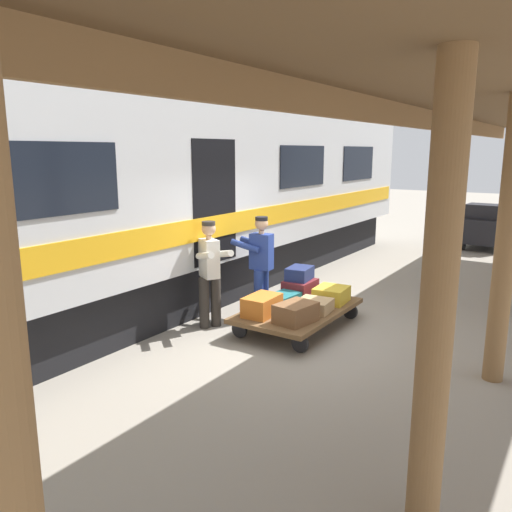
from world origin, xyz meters
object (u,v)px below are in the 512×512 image
object	(u,v)px
train_car	(149,191)
suitcase_maroon_trunk	(300,288)
suitcase_tan_vintage	(315,305)
luggage_cart	(298,311)
suitcase_teal_softside	(282,300)
suitcase_yellow_case	(331,295)
baggage_tug	(485,227)
suitcase_orange_carryall	(262,305)
suitcase_brown_leather	(296,313)
suitcase_navy_fabric	(300,273)
porter_in_overalls	(260,263)
porter_by_door	(210,271)

from	to	relation	value
train_car	suitcase_maroon_trunk	size ratio (longest dim) A/B	29.61
suitcase_maroon_trunk	suitcase_tan_vintage	distance (m)	0.84
luggage_cart	suitcase_teal_softside	bearing A→B (deg)	-0.00
suitcase_yellow_case	baggage_tug	xyz separation A→B (m)	(-0.91, -8.21, 0.18)
suitcase_orange_carryall	suitcase_brown_leather	world-z (taller)	suitcase_orange_carryall
suitcase_tan_vintage	suitcase_orange_carryall	xyz separation A→B (m)	(0.58, 0.60, 0.06)
suitcase_navy_fabric	porter_in_overalls	size ratio (longest dim) A/B	0.29
suitcase_orange_carryall	luggage_cart	bearing A→B (deg)	-116.08
suitcase_maroon_trunk	suitcase_tan_vintage	bearing A→B (deg)	134.39
train_car	luggage_cart	xyz separation A→B (m)	(-2.91, -0.28, -1.78)
suitcase_orange_carryall	porter_in_overalls	world-z (taller)	porter_in_overalls
suitcase_maroon_trunk	suitcase_orange_carryall	xyz separation A→B (m)	(-0.00, 1.19, 0.01)
suitcase_tan_vintage	suitcase_teal_softside	distance (m)	0.58
suitcase_maroon_trunk	suitcase_teal_softside	xyz separation A→B (m)	(-0.00, 0.60, -0.05)
suitcase_teal_softside	porter_in_overalls	size ratio (longest dim) A/B	0.37
porter_by_door	suitcase_teal_softside	bearing A→B (deg)	-139.39
suitcase_yellow_case	luggage_cart	bearing A→B (deg)	63.92
luggage_cart	porter_in_overalls	world-z (taller)	porter_in_overalls
suitcase_maroon_trunk	suitcase_navy_fabric	size ratio (longest dim) A/B	1.15
suitcase_teal_softside	baggage_tug	xyz separation A→B (m)	(-1.49, -8.81, 0.21)
suitcase_navy_fabric	porter_by_door	xyz separation A→B (m)	(0.84, 1.38, 0.21)
luggage_cart	porter_in_overalls	size ratio (longest dim) A/B	1.28
porter_by_door	suitcase_orange_carryall	bearing A→B (deg)	-170.09
suitcase_teal_softside	suitcase_brown_leather	size ratio (longest dim) A/B	1.05
suitcase_maroon_trunk	porter_by_door	bearing A→B (deg)	57.01
train_car	suitcase_brown_leather	distance (m)	3.59
suitcase_tan_vintage	porter_in_overalls	bearing A→B (deg)	-8.77
suitcase_maroon_trunk	suitcase_orange_carryall	bearing A→B (deg)	90.00
baggage_tug	suitcase_navy_fabric	bearing A→B (deg)	79.39
luggage_cart	baggage_tug	bearing A→B (deg)	-97.77
train_car	baggage_tug	size ratio (longest dim) A/B	9.62
suitcase_yellow_case	baggage_tug	world-z (taller)	baggage_tug
suitcase_navy_fabric	baggage_tug	distance (m)	8.31
suitcase_tan_vintage	suitcase_teal_softside	bearing A→B (deg)	0.00
suitcase_brown_leather	porter_in_overalls	xyz separation A→B (m)	(1.12, -0.77, 0.46)
suitcase_orange_carryall	baggage_tug	bearing A→B (deg)	-99.03
train_car	suitcase_yellow_case	distance (m)	3.69
suitcase_teal_softside	suitcase_tan_vintage	bearing A→B (deg)	180.00
suitcase_tan_vintage	suitcase_orange_carryall	bearing A→B (deg)	45.61
suitcase_navy_fabric	luggage_cart	bearing A→B (deg)	117.42
suitcase_yellow_case	baggage_tug	bearing A→B (deg)	-96.32
train_car	luggage_cart	bearing A→B (deg)	-174.41
suitcase_brown_leather	suitcase_navy_fabric	xyz separation A→B (m)	(0.62, -1.23, 0.25)
train_car	suitcase_orange_carryall	world-z (taller)	train_car
train_car	suitcase_navy_fabric	world-z (taller)	train_car
suitcase_brown_leather	suitcase_tan_vintage	bearing A→B (deg)	-90.00
suitcase_yellow_case	suitcase_orange_carryall	xyz separation A→B (m)	(0.58, 1.19, 0.02)
suitcase_orange_carryall	suitcase_brown_leather	size ratio (longest dim) A/B	1.03
porter_in_overalls	suitcase_teal_softside	bearing A→B (deg)	162.12
suitcase_tan_vintage	porter_by_door	world-z (taller)	porter_by_door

